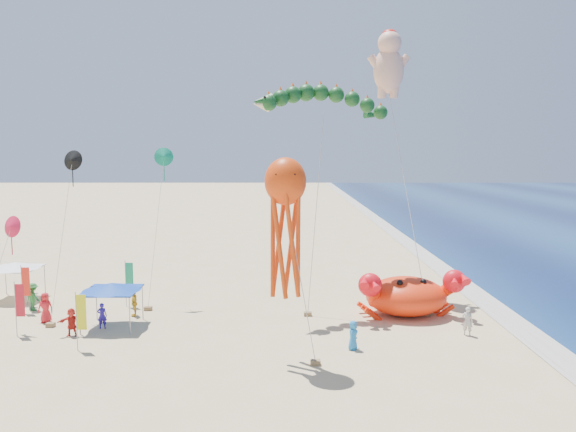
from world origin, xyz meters
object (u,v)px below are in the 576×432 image
object	(u,v)px
cherub_kite	(389,62)
octopus_kite	(286,216)
crab_inflatable	(406,295)
canopy_blue	(112,287)
dragon_kite	(322,105)
canopy_white	(15,266)

from	to	relation	value
cherub_kite	octopus_kite	distance (m)	19.04
crab_inflatable	octopus_kite	size ratio (longest dim) A/B	0.69
crab_inflatable	canopy_blue	world-z (taller)	crab_inflatable
crab_inflatable	dragon_kite	bearing A→B (deg)	159.80
octopus_kite	canopy_blue	world-z (taller)	octopus_kite
cherub_kite	canopy_white	xyz separation A→B (m)	(-26.98, -2.49, -14.62)
crab_inflatable	canopy_blue	distance (m)	18.48
canopy_white	cherub_kite	bearing A→B (deg)	5.28
dragon_kite	canopy_white	bearing A→B (deg)	174.51
dragon_kite	octopus_kite	world-z (taller)	dragon_kite
octopus_kite	crab_inflatable	bearing A→B (deg)	45.66
crab_inflatable	canopy_blue	xyz separation A→B (m)	(-18.30, -2.34, 1.08)
dragon_kite	octopus_kite	distance (m)	11.99
dragon_kite	canopy_blue	xyz separation A→B (m)	(-12.87, -4.33, -11.15)
cherub_kite	canopy_blue	world-z (taller)	cherub_kite
canopy_blue	canopy_white	distance (m)	11.01
crab_inflatable	canopy_blue	size ratio (longest dim) A/B	2.04
octopus_kite	canopy_white	world-z (taller)	octopus_kite
canopy_blue	canopy_white	bearing A→B (deg)	144.26
dragon_kite	cherub_kite	bearing A→B (deg)	41.53
dragon_kite	cherub_kite	distance (m)	7.74
canopy_blue	dragon_kite	bearing A→B (deg)	18.62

